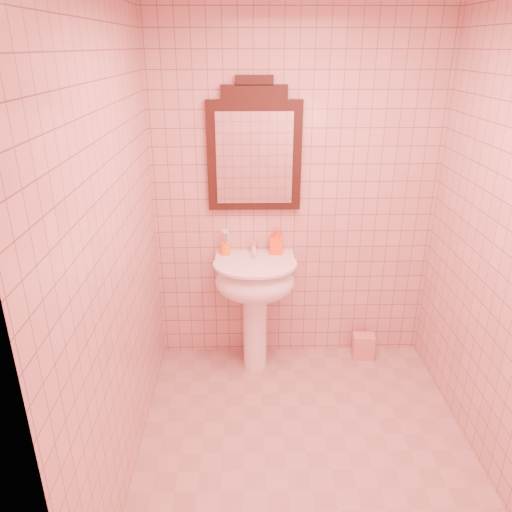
{
  "coord_description": "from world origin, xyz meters",
  "views": [
    {
      "loc": [
        -0.35,
        -2.29,
        2.25
      ],
      "look_at": [
        -0.29,
        0.55,
        1.05
      ],
      "focal_mm": 35.0,
      "sensor_mm": 36.0,
      "label": 1
    }
  ],
  "objects_px": {
    "pedestal_sink": "(255,288)",
    "toothbrush_cup": "(225,248)",
    "mirror": "(254,150)",
    "soap_dispenser": "(276,241)",
    "towel": "(363,346)"
  },
  "relations": [
    {
      "from": "pedestal_sink",
      "to": "soap_dispenser",
      "type": "distance_m",
      "value": 0.37
    },
    {
      "from": "soap_dispenser",
      "to": "towel",
      "type": "xyz_separation_m",
      "value": [
        0.68,
        -0.05,
        -0.86
      ]
    },
    {
      "from": "mirror",
      "to": "towel",
      "type": "xyz_separation_m",
      "value": [
        0.84,
        -0.1,
        -1.5
      ]
    },
    {
      "from": "pedestal_sink",
      "to": "toothbrush_cup",
      "type": "relative_size",
      "value": 5.19
    },
    {
      "from": "pedestal_sink",
      "to": "toothbrush_cup",
      "type": "xyz_separation_m",
      "value": [
        -0.21,
        0.15,
        0.25
      ]
    },
    {
      "from": "mirror",
      "to": "soap_dispenser",
      "type": "distance_m",
      "value": 0.65
    },
    {
      "from": "pedestal_sink",
      "to": "mirror",
      "type": "relative_size",
      "value": 0.97
    },
    {
      "from": "toothbrush_cup",
      "to": "soap_dispenser",
      "type": "xyz_separation_m",
      "value": [
        0.37,
        0.01,
        0.05
      ]
    },
    {
      "from": "mirror",
      "to": "toothbrush_cup",
      "type": "distance_m",
      "value": 0.72
    },
    {
      "from": "mirror",
      "to": "pedestal_sink",
      "type": "bearing_deg",
      "value": -90.0
    },
    {
      "from": "mirror",
      "to": "toothbrush_cup",
      "type": "bearing_deg",
      "value": -165.2
    },
    {
      "from": "toothbrush_cup",
      "to": "towel",
      "type": "distance_m",
      "value": 1.33
    },
    {
      "from": "mirror",
      "to": "soap_dispenser",
      "type": "bearing_deg",
      "value": -15.41
    },
    {
      "from": "mirror",
      "to": "towel",
      "type": "height_order",
      "value": "mirror"
    },
    {
      "from": "soap_dispenser",
      "to": "mirror",
      "type": "bearing_deg",
      "value": 169.78
    }
  ]
}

